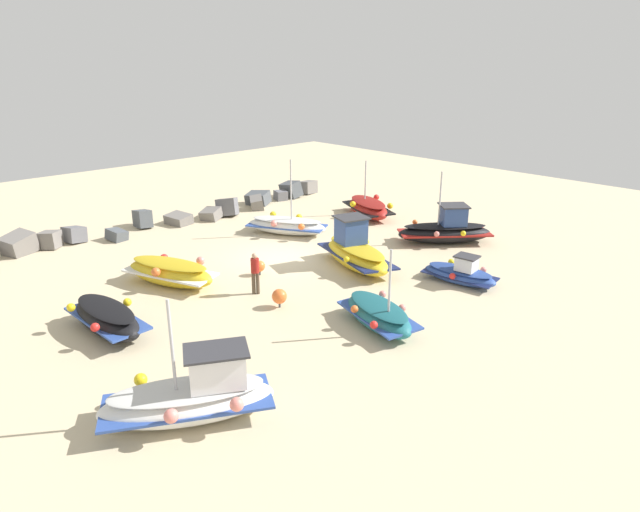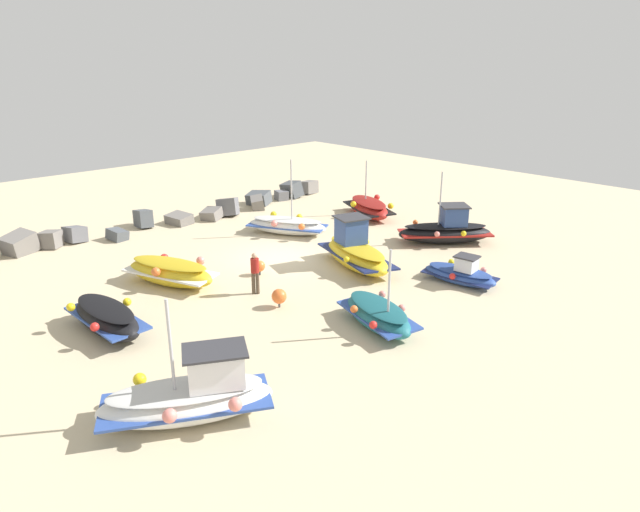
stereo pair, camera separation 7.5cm
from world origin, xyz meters
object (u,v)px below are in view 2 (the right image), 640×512
object	(u,v)px
fishing_boat_3	(369,208)
fishing_boat_7	(460,274)
fishing_boat_2	(378,315)
fishing_boat_8	(287,225)
mooring_buoy_1	(279,296)
mooring_buoy_0	(260,266)
fishing_boat_0	(446,230)
person_walking	(255,270)
fishing_boat_4	(356,252)
fishing_boat_6	(191,396)
fishing_boat_5	(170,272)
fishing_boat_1	(106,318)

from	to	relation	value
fishing_boat_3	fishing_boat_7	bearing A→B (deg)	-2.93
fishing_boat_2	fishing_boat_7	xyz separation A→B (m)	(5.41, 0.34, -0.07)
fishing_boat_8	mooring_buoy_1	size ratio (longest dim) A/B	6.14
fishing_boat_7	mooring_buoy_0	xyz separation A→B (m)	(-5.37, 6.22, 0.00)
fishing_boat_0	person_walking	size ratio (longest dim) A/B	2.74
fishing_boat_2	fishing_boat_4	bearing A→B (deg)	-24.14
fishing_boat_2	fishing_boat_6	xyz separation A→B (m)	(-7.25, -0.16, 0.17)
fishing_boat_4	mooring_buoy_0	xyz separation A→B (m)	(-3.60, 2.11, -0.29)
fishing_boat_0	fishing_boat_4	xyz separation A→B (m)	(-5.72, 0.65, 0.06)
fishing_boat_6	mooring_buoy_0	distance (m)	9.92
fishing_boat_3	fishing_boat_4	bearing A→B (deg)	-27.26
fishing_boat_0	fishing_boat_3	bearing A→B (deg)	121.24
fishing_boat_6	fishing_boat_4	bearing A→B (deg)	52.18
fishing_boat_7	fishing_boat_8	world-z (taller)	fishing_boat_8
fishing_boat_2	fishing_boat_6	size ratio (longest dim) A/B	0.78
fishing_boat_5	mooring_buoy_1	size ratio (longest dim) A/B	5.95
fishing_boat_1	mooring_buoy_1	bearing A→B (deg)	-116.50
fishing_boat_2	fishing_boat_6	bearing A→B (deg)	106.39
fishing_boat_6	mooring_buoy_0	xyz separation A→B (m)	(7.29, 6.72, -0.23)
fishing_boat_3	fishing_boat_6	world-z (taller)	fishing_boat_6
fishing_boat_6	fishing_boat_7	distance (m)	12.67
fishing_boat_2	fishing_boat_3	xyz separation A→B (m)	(10.22, 9.67, 0.05)
fishing_boat_1	fishing_boat_6	size ratio (longest dim) A/B	0.81
fishing_boat_3	person_walking	world-z (taller)	fishing_boat_3
fishing_boat_3	fishing_boat_8	distance (m)	5.62
fishing_boat_2	mooring_buoy_1	distance (m)	3.77
fishing_boat_0	fishing_boat_6	world-z (taller)	fishing_boat_0
fishing_boat_8	mooring_buoy_0	xyz separation A→B (m)	(-4.59, -3.67, -0.07)
fishing_boat_0	fishing_boat_1	xyz separation A→B (m)	(-16.16, 2.08, -0.11)
person_walking	fishing_boat_7	bearing A→B (deg)	-83.97
fishing_boat_7	person_walking	xyz separation A→B (m)	(-6.69, 4.76, 0.57)
fishing_boat_3	fishing_boat_8	size ratio (longest dim) A/B	0.99
fishing_boat_5	fishing_boat_8	world-z (taller)	fishing_boat_8
fishing_boat_7	mooring_buoy_0	world-z (taller)	fishing_boat_7
fishing_boat_1	fishing_boat_3	distance (m)	17.42
mooring_buoy_0	mooring_buoy_1	bearing A→B (deg)	-115.41
fishing_boat_2	fishing_boat_4	distance (m)	5.76
fishing_boat_4	fishing_boat_3	bearing A→B (deg)	-34.68
fishing_boat_0	person_walking	xyz separation A→B (m)	(-10.64, 1.29, 0.33)
person_walking	fishing_boat_5	bearing A→B (deg)	73.78
fishing_boat_4	fishing_boat_8	world-z (taller)	fishing_boat_8
fishing_boat_2	fishing_boat_3	distance (m)	14.07
fishing_boat_4	fishing_boat_6	world-z (taller)	fishing_boat_6
fishing_boat_1	person_walking	xyz separation A→B (m)	(5.52, -0.79, 0.45)
fishing_boat_7	mooring_buoy_1	bearing A→B (deg)	-122.43
fishing_boat_2	fishing_boat_8	bearing A→B (deg)	-9.19
fishing_boat_1	mooring_buoy_1	world-z (taller)	fishing_boat_1
fishing_boat_1	fishing_boat_8	world-z (taller)	fishing_boat_8
fishing_boat_4	fishing_boat_8	bearing A→B (deg)	7.26
mooring_buoy_0	fishing_boat_8	bearing A→B (deg)	38.70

